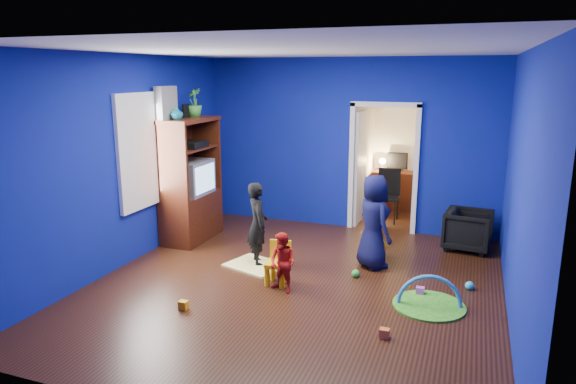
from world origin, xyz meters
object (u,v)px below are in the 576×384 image
(toddler_red, at_px, (283,263))
(kid_chair, at_px, (277,265))
(child_navy, at_px, (374,221))
(tv_armoire, at_px, (190,180))
(vase, at_px, (177,113))
(play_mat, at_px, (429,305))
(study_desk, at_px, (395,190))
(child_black, at_px, (258,224))
(folding_chair, at_px, (387,197))
(crt_tv, at_px, (192,178))
(armchair, at_px, (468,230))
(hopper_ball, at_px, (372,247))

(toddler_red, distance_m, kid_chair, 0.28)
(child_navy, bearing_deg, tv_armoire, 44.78)
(vase, bearing_deg, kid_chair, -25.64)
(play_mat, bearing_deg, toddler_red, -173.74)
(vase, xyz_separation_m, kid_chair, (1.97, -0.94, -1.81))
(study_desk, bearing_deg, child_black, -109.84)
(toddler_red, distance_m, folding_chair, 3.59)
(crt_tv, bearing_deg, kid_chair, -32.84)
(kid_chair, relative_size, play_mat, 0.60)
(child_black, bearing_deg, kid_chair, -172.16)
(armchair, bearing_deg, child_navy, 141.04)
(tv_armoire, distance_m, play_mat, 4.17)
(armchair, bearing_deg, vase, 113.72)
(toddler_red, bearing_deg, child_black, 151.94)
(child_navy, relative_size, crt_tv, 1.86)
(study_desk, bearing_deg, vase, -130.03)
(child_black, height_order, vase, vase)
(toddler_red, xyz_separation_m, kid_chair, (-0.15, 0.20, -0.13))
(kid_chair, bearing_deg, child_black, 124.01)
(toddler_red, height_order, hopper_ball, toddler_red)
(child_navy, xyz_separation_m, tv_armoire, (-2.99, 0.22, 0.33))
(tv_armoire, bearing_deg, play_mat, -17.99)
(child_black, distance_m, hopper_ball, 1.69)
(crt_tv, bearing_deg, folding_chair, 36.95)
(child_navy, height_order, hopper_ball, child_navy)
(crt_tv, distance_m, folding_chair, 3.51)
(child_navy, height_order, kid_chair, child_navy)
(folding_chair, bearing_deg, armchair, -37.75)
(child_black, xyz_separation_m, tv_armoire, (-1.46, 0.69, 0.39))
(hopper_ball, height_order, study_desk, study_desk)
(toddler_red, distance_m, hopper_ball, 1.70)
(kid_chair, bearing_deg, tv_armoire, 139.38)
(crt_tv, distance_m, study_desk, 4.16)
(child_black, xyz_separation_m, toddler_red, (0.66, -0.76, -0.22))
(child_black, height_order, toddler_red, child_black)
(child_navy, bearing_deg, crt_tv, 44.73)
(hopper_ball, distance_m, study_desk, 3.02)
(child_navy, distance_m, folding_chair, 2.31)
(tv_armoire, height_order, play_mat, tv_armoire)
(child_black, distance_m, folding_chair, 3.08)
(armchair, relative_size, child_navy, 0.52)
(child_black, relative_size, study_desk, 1.34)
(tv_armoire, height_order, study_desk, tv_armoire)
(toddler_red, bearing_deg, child_navy, 75.46)
(child_navy, xyz_separation_m, kid_chair, (-1.03, -1.03, -0.40))
(toddler_red, bearing_deg, study_desk, 102.26)
(child_black, bearing_deg, study_desk, -54.31)
(kid_chair, relative_size, study_desk, 0.57)
(hopper_ball, relative_size, folding_chair, 0.42)
(child_navy, xyz_separation_m, play_mat, (0.87, -1.04, -0.64))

